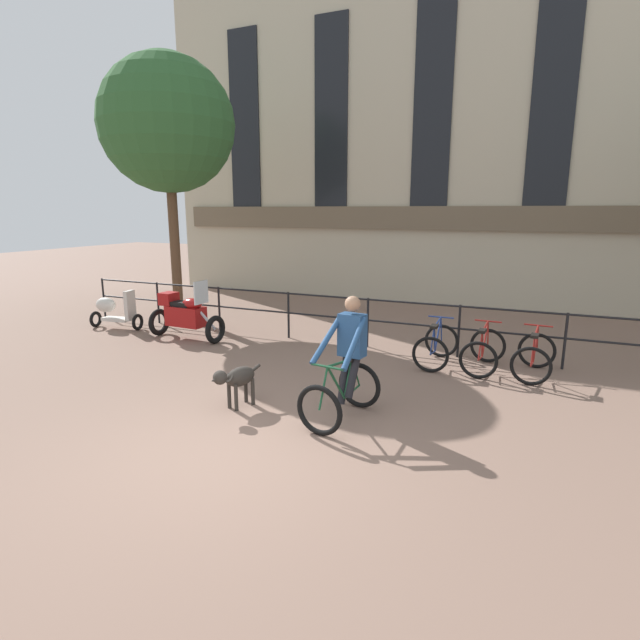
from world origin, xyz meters
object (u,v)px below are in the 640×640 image
(dog, at_px, (236,378))
(parked_motorcycle, at_px, (185,315))
(parked_bicycle_mid_right, at_px, (534,356))
(parked_bicycle_near_lamp, at_px, (436,346))
(parked_scooter, at_px, (114,310))
(cyclist_with_bike, at_px, (346,365))
(parked_bicycle_mid_left, at_px, (483,351))

(dog, xyz_separation_m, parked_motorcycle, (-3.25, 2.91, 0.11))
(parked_bicycle_mid_right, bearing_deg, parked_bicycle_near_lamp, 4.04)
(parked_motorcycle, bearing_deg, parked_scooter, 89.88)
(cyclist_with_bike, relative_size, parked_motorcycle, 0.96)
(parked_motorcycle, distance_m, parked_bicycle_mid_left, 6.36)
(cyclist_with_bike, bearing_deg, parked_bicycle_mid_left, 71.09)
(parked_scooter, bearing_deg, dog, -127.06)
(dog, xyz_separation_m, parked_bicycle_near_lamp, (2.24, 3.30, -0.10))
(dog, bearing_deg, parked_motorcycle, 155.42)
(dog, distance_m, parked_motorcycle, 4.37)
(cyclist_with_bike, bearing_deg, parked_bicycle_mid_right, 59.65)
(cyclist_with_bike, xyz_separation_m, parked_motorcycle, (-4.82, 2.57, -0.20))
(parked_motorcycle, relative_size, parked_bicycle_mid_left, 1.55)
(cyclist_with_bike, distance_m, parked_bicycle_near_lamp, 3.07)
(cyclist_with_bike, relative_size, parked_scooter, 1.28)
(cyclist_with_bike, relative_size, parked_bicycle_mid_left, 1.49)
(parked_scooter, bearing_deg, cyclist_with_bike, -119.05)
(cyclist_with_bike, relative_size, parked_bicycle_mid_right, 1.47)
(dog, distance_m, parked_scooter, 6.28)
(parked_bicycle_mid_left, bearing_deg, cyclist_with_bike, 65.70)
(parked_bicycle_mid_left, bearing_deg, parked_bicycle_near_lamp, 2.84)
(dog, height_order, parked_bicycle_near_lamp, parked_bicycle_near_lamp)
(cyclist_with_bike, xyz_separation_m, parked_scooter, (-7.07, 2.69, -0.30))
(parked_scooter, bearing_deg, parked_bicycle_mid_right, -96.57)
(parked_motorcycle, distance_m, parked_bicycle_mid_right, 7.20)
(parked_motorcycle, xyz_separation_m, parked_scooter, (-2.25, 0.11, -0.10))
(parked_motorcycle, bearing_deg, parked_bicycle_near_lamp, -83.14)
(parked_scooter, bearing_deg, parked_motorcycle, -101.16)
(parked_bicycle_near_lamp, xyz_separation_m, parked_bicycle_mid_right, (1.69, 0.00, -0.00))
(parked_bicycle_mid_left, bearing_deg, parked_motorcycle, 6.37)
(dog, xyz_separation_m, parked_scooter, (-5.50, 3.02, 0.01))
(parked_bicycle_near_lamp, bearing_deg, parked_bicycle_mid_left, -179.93)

